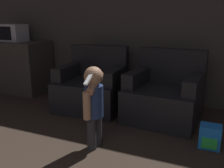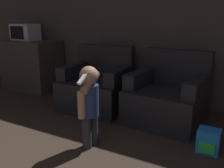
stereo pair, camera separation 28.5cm
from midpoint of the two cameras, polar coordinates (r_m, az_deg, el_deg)
The scene contains 7 objects.
wall_back at distance 3.94m, azimuth 10.44°, elevation 14.25°, with size 8.40×0.05×2.60m.
armchair_left at distance 3.77m, azimuth -6.68°, elevation -0.71°, with size 0.97×0.92×0.92m.
armchair_right at distance 3.38m, azimuth 9.60°, elevation -2.68°, with size 0.98×0.93×0.92m.
person_toddler at distance 2.54m, azimuth -7.46°, elevation -3.98°, with size 0.19×0.34×0.87m.
toy_backpack at distance 2.81m, azimuth 18.77°, elevation -11.39°, with size 0.21×0.19×0.25m.
kitchen_counter at distance 4.97m, azimuth -21.80°, elevation 3.75°, with size 1.03×0.67×0.91m.
microwave at distance 4.98m, azimuth -23.42°, elevation 10.70°, with size 0.48×0.34×0.30m.
Camera 1 is at (0.77, 0.60, 1.34)m, focal length 40.00 mm.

